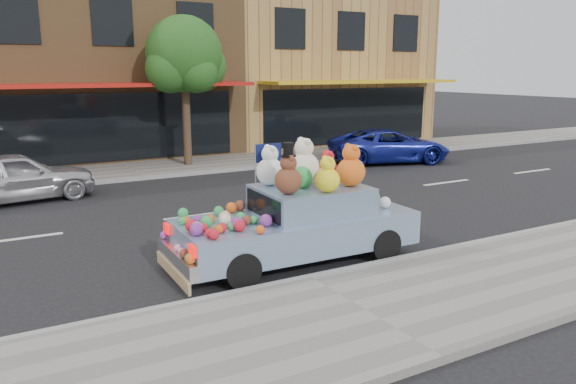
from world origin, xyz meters
TOP-DOWN VIEW (x-y plane):
  - ground at (0.00, 0.00)m, footprint 120.00×120.00m
  - near_sidewalk at (0.00, -6.50)m, footprint 60.00×3.00m
  - far_sidewalk at (0.00, 6.50)m, footprint 60.00×3.00m
  - near_kerb at (0.00, -5.00)m, footprint 60.00×0.12m
  - far_kerb at (0.00, 5.00)m, footprint 60.00×0.12m
  - storefront_mid at (0.00, 11.97)m, footprint 10.00×9.80m
  - storefront_right at (10.00, 11.97)m, footprint 10.00×9.80m
  - street_tree at (2.03, 6.55)m, footprint 3.00×2.70m
  - car_silver at (-3.72, 3.65)m, footprint 4.13×2.14m
  - car_blue at (8.93, 3.89)m, footprint 4.87×3.29m
  - art_car at (0.41, -3.93)m, footprint 4.52×1.86m

SIDE VIEW (x-z plane):
  - ground at x=0.00m, z-range 0.00..0.00m
  - near_sidewalk at x=0.00m, z-range 0.00..0.12m
  - far_sidewalk at x=0.00m, z-range 0.00..0.12m
  - near_kerb at x=0.00m, z-range 0.00..0.13m
  - far_kerb at x=0.00m, z-range 0.00..0.13m
  - car_blue at x=8.93m, z-range 0.00..1.24m
  - car_silver at x=-3.72m, z-range 0.00..1.34m
  - art_car at x=0.41m, z-range -0.31..1.92m
  - storefront_mid at x=0.00m, z-range -0.01..7.29m
  - storefront_right at x=10.00m, z-range -0.01..7.29m
  - street_tree at x=2.03m, z-range 1.08..6.30m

